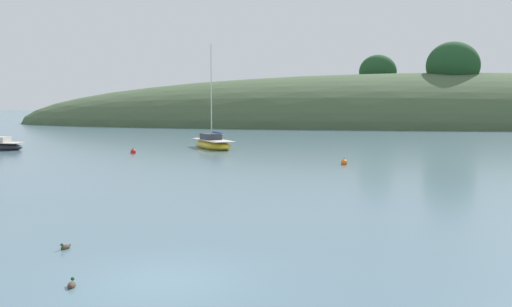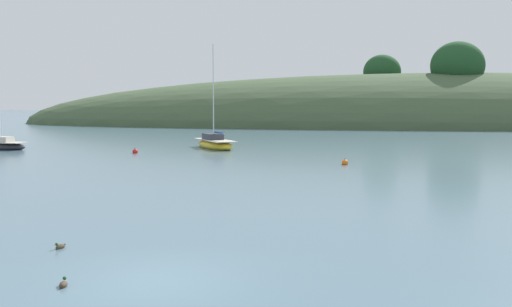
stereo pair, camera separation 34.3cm
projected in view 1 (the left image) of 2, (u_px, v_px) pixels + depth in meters
ground_plane at (165, 280)px, 13.89m from camera, size 400.00×400.00×0.00m
far_shoreline_hill at (448, 124)px, 95.98m from camera, size 150.00×36.00×22.30m
sailboat_navy_dinghy at (213, 144)px, 51.08m from camera, size 5.17×6.51×9.46m
mooring_buoy_inner at (133, 152)px, 46.40m from camera, size 0.44×0.44×0.54m
mooring_buoy_channel at (344, 163)px, 38.38m from camera, size 0.44×0.44×0.54m
duck_straggler at (72, 285)px, 13.39m from camera, size 0.25×0.42×0.24m
duck_lone_right at (65, 247)px, 16.81m from camera, size 0.27×0.42×0.24m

